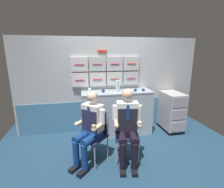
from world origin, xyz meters
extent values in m
cube|color=#1E3A50|center=(0.00, 0.00, -0.02)|extent=(4.80, 4.80, 0.04)
cube|color=#B3B7BA|center=(0.00, 1.38, 1.07)|extent=(4.20, 0.06, 2.15)
cube|color=teal|center=(0.00, 1.34, 0.36)|extent=(4.12, 0.01, 0.72)
cube|color=silver|center=(-0.68, 1.32, 1.24)|extent=(0.36, 0.06, 0.31)
cylinder|color=red|center=(-0.68, 1.28, 1.24)|extent=(0.20, 0.01, 0.01)
cube|color=silver|center=(-0.29, 1.32, 1.24)|extent=(0.36, 0.06, 0.31)
cylinder|color=red|center=(-0.29, 1.28, 1.24)|extent=(0.20, 0.01, 0.01)
cube|color=silver|center=(0.10, 1.32, 1.24)|extent=(0.36, 0.06, 0.31)
cylinder|color=red|center=(0.10, 1.28, 1.24)|extent=(0.20, 0.01, 0.01)
cube|color=#B0B3BA|center=(0.48, 1.32, 1.24)|extent=(0.36, 0.06, 0.31)
cylinder|color=red|center=(0.48, 1.28, 1.24)|extent=(0.20, 0.01, 0.01)
cube|color=silver|center=(-0.68, 1.32, 1.57)|extent=(0.36, 0.06, 0.31)
cylinder|color=red|center=(-0.68, 1.28, 1.57)|extent=(0.20, 0.01, 0.01)
cube|color=#B0B5B6|center=(-0.29, 1.32, 1.57)|extent=(0.36, 0.06, 0.31)
cylinder|color=red|center=(-0.29, 1.28, 1.57)|extent=(0.20, 0.01, 0.01)
cube|color=#B1B4BD|center=(0.10, 1.32, 1.57)|extent=(0.36, 0.06, 0.31)
cylinder|color=red|center=(0.10, 1.28, 1.57)|extent=(0.20, 0.01, 0.01)
cube|color=#B7B4B5|center=(0.48, 1.32, 1.57)|extent=(0.36, 0.06, 0.31)
cylinder|color=red|center=(0.48, 1.28, 1.57)|extent=(0.20, 0.01, 0.01)
cube|color=red|center=(-0.18, 1.33, 1.85)|extent=(0.20, 0.02, 0.05)
cube|color=#A2ACB6|center=(0.10, 1.09, 0.48)|extent=(1.52, 0.52, 0.96)
cube|color=#939DA7|center=(0.10, 1.09, 0.98)|extent=(1.55, 0.53, 0.03)
sphere|color=black|center=(1.25, 0.72, 0.04)|extent=(0.07, 0.07, 0.07)
sphere|color=black|center=(1.56, 0.72, 0.04)|extent=(0.07, 0.07, 0.07)
sphere|color=black|center=(1.25, 1.27, 0.04)|extent=(0.07, 0.07, 0.07)
sphere|color=black|center=(1.56, 1.27, 0.04)|extent=(0.07, 0.07, 0.07)
cube|color=#B2A9AD|center=(1.40, 1.00, 0.49)|extent=(0.40, 0.64, 0.85)
cube|color=#9D9599|center=(1.40, 0.68, 0.21)|extent=(0.35, 0.01, 0.23)
cube|color=#9D9599|center=(1.40, 0.68, 0.49)|extent=(0.35, 0.01, 0.23)
cube|color=#9D9599|center=(1.40, 0.68, 0.77)|extent=(0.35, 0.01, 0.23)
cylinder|color=#28282D|center=(1.40, 0.70, 0.90)|extent=(0.32, 0.02, 0.02)
cylinder|color=#A8AAAF|center=(-0.79, 0.17, 0.21)|extent=(0.02, 0.02, 0.43)
cylinder|color=#A8AAAF|center=(-0.53, -0.08, 0.21)|extent=(0.02, 0.02, 0.43)
cylinder|color=#A8AAAF|center=(-0.54, 0.43, 0.21)|extent=(0.02, 0.02, 0.43)
cylinder|color=#A8AAAF|center=(-0.28, 0.18, 0.21)|extent=(0.02, 0.02, 0.43)
cube|color=#14193B|center=(-0.53, 0.18, 0.44)|extent=(0.57, 0.57, 0.02)
cube|color=#14193B|center=(-0.40, 0.31, 0.65)|extent=(0.28, 0.28, 0.40)
cylinder|color=#A8AAAF|center=(-0.54, 0.43, 0.65)|extent=(0.02, 0.02, 0.40)
cylinder|color=#A8AAAF|center=(-0.28, 0.18, 0.65)|extent=(0.02, 0.02, 0.40)
cube|color=black|center=(-0.84, -0.02, 0.03)|extent=(0.22, 0.22, 0.06)
cube|color=black|center=(-0.72, -0.14, 0.03)|extent=(0.22, 0.22, 0.06)
cylinder|color=navy|center=(-0.81, 0.01, 0.27)|extent=(0.10, 0.10, 0.42)
cylinder|color=navy|center=(-0.69, -0.11, 0.27)|extent=(0.10, 0.10, 0.42)
cylinder|color=navy|center=(-0.70, 0.12, 0.50)|extent=(0.34, 0.34, 0.13)
cylinder|color=navy|center=(-0.58, 0.00, 0.50)|extent=(0.34, 0.34, 0.13)
cube|color=navy|center=(-0.53, 0.18, 0.51)|extent=(0.36, 0.36, 0.12)
cube|color=white|center=(-0.52, 0.19, 0.79)|extent=(0.37, 0.36, 0.44)
cube|color=#21233B|center=(-0.59, 0.12, 0.75)|extent=(0.23, 0.22, 0.35)
cube|color=navy|center=(-0.59, 0.12, 0.87)|extent=(0.04, 0.04, 0.25)
cylinder|color=white|center=(-0.66, 0.33, 0.84)|extent=(0.08, 0.08, 0.24)
cylinder|color=beige|center=(-0.71, 0.24, 0.70)|extent=(0.20, 0.21, 0.07)
sphere|color=beige|center=(-0.78, 0.17, 0.70)|extent=(0.08, 0.08, 0.08)
cylinder|color=white|center=(-0.38, 0.06, 0.84)|extent=(0.08, 0.08, 0.24)
cylinder|color=beige|center=(-0.46, 0.00, 0.70)|extent=(0.20, 0.21, 0.07)
sphere|color=beige|center=(-0.53, -0.07, 0.70)|extent=(0.08, 0.08, 0.08)
cylinder|color=tan|center=(-0.53, -0.07, 0.74)|extent=(0.06, 0.06, 0.06)
sphere|color=beige|center=(-0.52, 0.19, 1.14)|extent=(0.17, 0.17, 0.17)
ellipsoid|color=gray|center=(-0.51, 0.20, 1.15)|extent=(0.23, 0.23, 0.12)
cylinder|color=#A8AAAF|center=(-0.17, -0.03, 0.21)|extent=(0.02, 0.02, 0.43)
cylinder|color=#A8AAAF|center=(0.19, -0.10, 0.21)|extent=(0.02, 0.02, 0.43)
cylinder|color=#A8AAAF|center=(-0.10, 0.32, 0.21)|extent=(0.02, 0.02, 0.43)
cylinder|color=#A8AAAF|center=(0.26, 0.25, 0.21)|extent=(0.02, 0.02, 0.43)
cube|color=#14193B|center=(0.04, 0.11, 0.44)|extent=(0.47, 0.47, 0.02)
cube|color=#14193B|center=(0.08, 0.30, 0.65)|extent=(0.37, 0.10, 0.40)
cylinder|color=#A8AAAF|center=(-0.10, 0.32, 0.65)|extent=(0.02, 0.02, 0.40)
cylinder|color=#A8AAAF|center=(0.26, 0.25, 0.65)|extent=(0.02, 0.02, 0.40)
cube|color=black|center=(-0.12, -0.24, 0.03)|extent=(0.13, 0.23, 0.06)
cube|color=black|center=(0.06, -0.27, 0.03)|extent=(0.13, 0.23, 0.06)
cylinder|color=black|center=(-0.11, -0.20, 0.27)|extent=(0.10, 0.10, 0.42)
cylinder|color=black|center=(0.07, -0.23, 0.27)|extent=(0.10, 0.10, 0.42)
cylinder|color=black|center=(-0.08, -0.04, 0.50)|extent=(0.20, 0.39, 0.13)
cylinder|color=black|center=(0.10, -0.07, 0.50)|extent=(0.20, 0.39, 0.13)
cube|color=black|center=(0.04, 0.11, 0.51)|extent=(0.36, 0.26, 0.12)
cube|color=white|center=(0.05, 0.13, 0.80)|extent=(0.38, 0.26, 0.46)
cube|color=black|center=(0.03, 0.03, 0.76)|extent=(0.32, 0.07, 0.37)
cube|color=navy|center=(0.03, 0.02, 0.88)|extent=(0.04, 0.02, 0.26)
cylinder|color=white|center=(-0.15, 0.17, 0.85)|extent=(0.08, 0.08, 0.25)
cylinder|color=#DDAD8F|center=(-0.15, 0.06, 0.70)|extent=(0.11, 0.24, 0.07)
sphere|color=#DDAD8F|center=(-0.17, -0.04, 0.70)|extent=(0.08, 0.08, 0.08)
cylinder|color=white|center=(0.25, 0.09, 0.85)|extent=(0.08, 0.08, 0.25)
cylinder|color=#DDAD8F|center=(0.21, -0.01, 0.70)|extent=(0.11, 0.24, 0.07)
sphere|color=#DDAD8F|center=(0.19, -0.11, 0.70)|extent=(0.08, 0.08, 0.08)
cylinder|color=silver|center=(0.19, -0.11, 0.74)|extent=(0.06, 0.06, 0.06)
sphere|color=#DDAD8F|center=(0.05, 0.13, 1.16)|extent=(0.18, 0.18, 0.18)
ellipsoid|color=black|center=(0.05, 0.14, 1.18)|extent=(0.21, 0.20, 0.13)
cylinder|color=silver|center=(0.10, 1.07, 1.11)|extent=(0.07, 0.07, 0.23)
cone|color=silver|center=(0.10, 1.07, 1.24)|extent=(0.07, 0.07, 0.02)
cylinder|color=blue|center=(0.10, 1.07, 1.26)|extent=(0.03, 0.03, 0.02)
cylinder|color=silver|center=(0.17, 1.21, 1.09)|extent=(0.06, 0.06, 0.19)
cone|color=silver|center=(0.17, 1.21, 1.19)|extent=(0.06, 0.06, 0.02)
cylinder|color=silver|center=(0.17, 1.21, 1.22)|extent=(0.03, 0.03, 0.02)
cylinder|color=white|center=(-0.49, 1.11, 1.03)|extent=(0.07, 0.07, 0.08)
cylinder|color=#382114|center=(-0.49, 1.11, 1.07)|extent=(0.06, 0.06, 0.01)
cylinder|color=navy|center=(-0.21, 1.05, 1.02)|extent=(0.06, 0.06, 0.06)
cylinder|color=#382114|center=(-0.21, 1.05, 1.04)|extent=(0.05, 0.05, 0.01)
cylinder|color=navy|center=(0.67, 0.99, 1.02)|extent=(0.07, 0.07, 0.06)
cylinder|color=#382114|center=(0.67, 0.99, 1.04)|extent=(0.06, 0.06, 0.01)
cylinder|color=navy|center=(0.48, 0.98, 1.02)|extent=(0.06, 0.06, 0.06)
cylinder|color=#382114|center=(0.48, 0.98, 1.05)|extent=(0.05, 0.05, 0.01)
camera|label=1|loc=(-0.74, -2.41, 1.83)|focal=27.09mm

